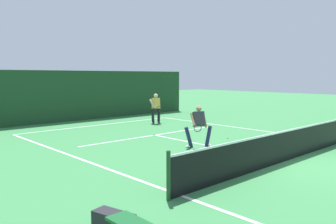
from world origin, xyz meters
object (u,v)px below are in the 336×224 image
object	(u,v)px
player_far	(156,107)
player_near	(199,124)
tennis_ball	(228,138)
equipment_bag	(114,221)

from	to	relation	value
player_far	player_near	bearing A→B (deg)	63.22
player_near	tennis_ball	xyz separation A→B (m)	(2.22, 0.35, -0.82)
tennis_ball	equipment_bag	distance (m)	9.36
player_far	equipment_bag	size ratio (longest dim) A/B	2.19
player_far	tennis_ball	distance (m)	5.71
player_far	equipment_bag	bearing A→B (deg)	46.27
equipment_bag	player_near	bearing A→B (deg)	106.90
equipment_bag	tennis_ball	bearing A→B (deg)	101.78
tennis_ball	equipment_bag	size ratio (longest dim) A/B	0.09
player_near	player_far	size ratio (longest dim) A/B	0.94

